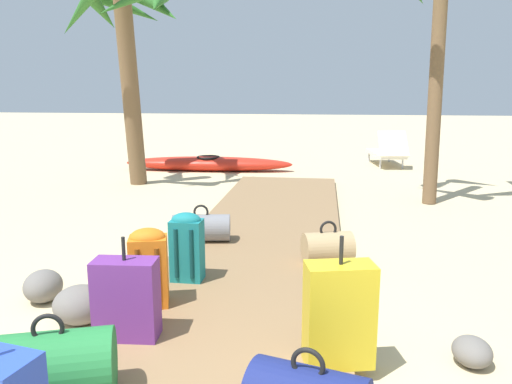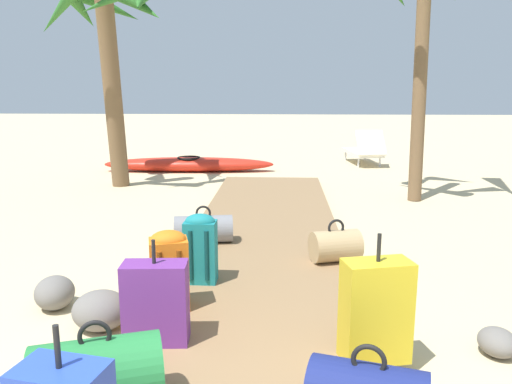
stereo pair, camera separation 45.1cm
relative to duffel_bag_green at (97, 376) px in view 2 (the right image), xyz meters
name	(u,v)px [view 2 (the right image)]	position (x,y,z in m)	size (l,w,h in m)	color
ground_plane	(261,278)	(0.73, 2.08, -0.27)	(60.00, 60.00, 0.00)	#D1BA8C
boardwalk	(264,247)	(0.73, 2.89, -0.23)	(1.69, 8.13, 0.08)	olive
duffel_bag_green	(97,376)	(0.00, 0.00, 0.00)	(0.73, 0.57, 0.50)	#237538
backpack_orange	(169,268)	(0.09, 1.24, 0.12)	(0.33, 0.29, 0.60)	orange
suitcase_purple	(156,303)	(0.12, 0.73, 0.07)	(0.42, 0.23, 0.69)	#6B2D84
duffel_bag_grey	(204,229)	(0.09, 2.89, -0.05)	(0.65, 0.38, 0.40)	slate
duffel_bag_tan	(335,246)	(1.43, 2.36, -0.04)	(0.52, 0.42, 0.41)	tan
backpack_teal	(201,247)	(0.24, 1.77, 0.12)	(0.27, 0.21, 0.59)	#197A7F
suitcase_yellow	(376,311)	(1.48, 0.58, 0.12)	(0.44, 0.30, 0.79)	gold
palm_tree_far_left	(109,21)	(-1.92, 6.18, 2.49)	(2.22, 2.21, 3.69)	brown
lounge_chair	(364,150)	(2.77, 9.22, 0.05)	(0.80, 1.59, 0.80)	white
kayak	(189,164)	(-1.02, 8.03, -0.12)	(3.56, 0.77, 0.31)	red
rock_right_near	(497,342)	(2.31, 0.81, -0.18)	(0.27, 0.24, 0.18)	slate
rock_left_far	(101,310)	(-0.37, 1.04, -0.13)	(0.40, 0.37, 0.28)	slate
rock_left_mid	(55,293)	(-0.85, 1.36, -0.15)	(0.36, 0.30, 0.26)	slate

